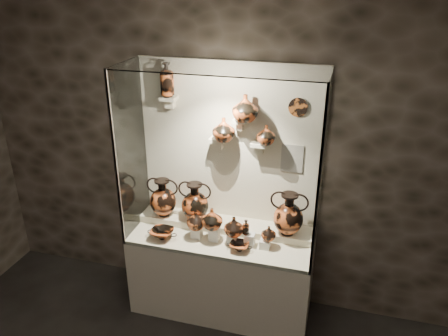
# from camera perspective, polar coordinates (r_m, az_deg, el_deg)

# --- Properties ---
(wall_back) EXTENTS (5.00, 0.02, 3.20)m
(wall_back) POSITION_cam_1_polar(r_m,az_deg,el_deg) (4.01, 0.86, 2.62)
(wall_back) COLOR #2D261C
(wall_back) RESTS_ON ground
(plinth) EXTENTS (1.70, 0.60, 0.80)m
(plinth) POSITION_cam_1_polar(r_m,az_deg,el_deg) (4.35, -0.35, -13.81)
(plinth) COLOR beige
(plinth) RESTS_ON floor
(front_tier) EXTENTS (1.68, 0.58, 0.03)m
(front_tier) POSITION_cam_1_polar(r_m,az_deg,el_deg) (4.10, -0.36, -9.24)
(front_tier) COLOR beige
(front_tier) RESTS_ON plinth
(rear_tier) EXTENTS (1.70, 0.25, 0.10)m
(rear_tier) POSITION_cam_1_polar(r_m,az_deg,el_deg) (4.23, 0.29, -7.59)
(rear_tier) COLOR beige
(rear_tier) RESTS_ON plinth
(back_panel) EXTENTS (1.70, 0.03, 1.60)m
(back_panel) POSITION_cam_1_polar(r_m,az_deg,el_deg) (4.01, 0.84, 2.59)
(back_panel) COLOR beige
(back_panel) RESTS_ON plinth
(glass_front) EXTENTS (1.70, 0.01, 1.60)m
(glass_front) POSITION_cam_1_polar(r_m,az_deg,el_deg) (3.47, -1.73, -1.00)
(glass_front) COLOR white
(glass_front) RESTS_ON plinth
(glass_left) EXTENTS (0.01, 0.60, 1.60)m
(glass_left) POSITION_cam_1_polar(r_m,az_deg,el_deg) (4.03, -12.06, 2.13)
(glass_left) COLOR white
(glass_left) RESTS_ON plinth
(glass_right) EXTENTS (0.01, 0.60, 1.60)m
(glass_right) POSITION_cam_1_polar(r_m,az_deg,el_deg) (3.61, 12.64, -0.58)
(glass_right) COLOR white
(glass_right) RESTS_ON plinth
(glass_top) EXTENTS (1.70, 0.60, 0.01)m
(glass_top) POSITION_cam_1_polar(r_m,az_deg,el_deg) (3.49, -0.43, 12.96)
(glass_top) COLOR white
(glass_top) RESTS_ON back_panel
(frame_post_left) EXTENTS (0.02, 0.02, 1.60)m
(frame_post_left) POSITION_cam_1_polar(r_m,az_deg,el_deg) (3.79, -13.94, 0.52)
(frame_post_left) COLOR gray
(frame_post_left) RESTS_ON plinth
(frame_post_right) EXTENTS (0.02, 0.02, 1.60)m
(frame_post_right) POSITION_cam_1_polar(r_m,az_deg,el_deg) (3.35, 12.19, -2.58)
(frame_post_right) COLOR gray
(frame_post_right) RESTS_ON plinth
(pedestal_a) EXTENTS (0.09, 0.09, 0.10)m
(pedestal_a) POSITION_cam_1_polar(r_m,az_deg,el_deg) (4.08, -3.56, -8.38)
(pedestal_a) COLOR silver
(pedestal_a) RESTS_ON front_tier
(pedestal_b) EXTENTS (0.09, 0.09, 0.13)m
(pedestal_b) POSITION_cam_1_polar(r_m,az_deg,el_deg) (4.03, -1.25, -8.56)
(pedestal_b) COLOR silver
(pedestal_b) RESTS_ON front_tier
(pedestal_c) EXTENTS (0.09, 0.09, 0.09)m
(pedestal_c) POSITION_cam_1_polar(r_m,az_deg,el_deg) (4.00, 1.11, -9.16)
(pedestal_c) COLOR silver
(pedestal_c) RESTS_ON front_tier
(pedestal_d) EXTENTS (0.09, 0.09, 0.12)m
(pedestal_d) POSITION_cam_1_polar(r_m,az_deg,el_deg) (3.97, 3.38, -9.30)
(pedestal_d) COLOR silver
(pedestal_d) RESTS_ON front_tier
(pedestal_e) EXTENTS (0.09, 0.09, 0.08)m
(pedestal_e) POSITION_cam_1_polar(r_m,az_deg,el_deg) (3.96, 5.38, -9.82)
(pedestal_e) COLOR silver
(pedestal_e) RESTS_ON front_tier
(bracket_ul) EXTENTS (0.14, 0.12, 0.04)m
(bracket_ul) POSITION_cam_1_polar(r_m,az_deg,el_deg) (3.97, -7.20, 9.03)
(bracket_ul) COLOR beige
(bracket_ul) RESTS_ON back_panel
(bracket_ca) EXTENTS (0.14, 0.12, 0.04)m
(bracket_ca) POSITION_cam_1_polar(r_m,az_deg,el_deg) (3.93, -0.84, 3.70)
(bracket_ca) COLOR beige
(bracket_ca) RESTS_ON back_panel
(bracket_cb) EXTENTS (0.10, 0.12, 0.04)m
(bracket_cb) POSITION_cam_1_polar(r_m,az_deg,el_deg) (3.82, 2.04, 6.23)
(bracket_cb) COLOR beige
(bracket_cb) RESTS_ON back_panel
(bracket_cc) EXTENTS (0.14, 0.12, 0.04)m
(bracket_cc) POSITION_cam_1_polar(r_m,az_deg,el_deg) (3.85, 4.60, 3.16)
(bracket_cc) COLOR beige
(bracket_cc) RESTS_ON back_panel
(amphora_left) EXTENTS (0.39, 0.39, 0.38)m
(amphora_left) POSITION_cam_1_polar(r_m,az_deg,el_deg) (4.26, -7.97, -3.83)
(amphora_left) COLOR #CB5926
(amphora_left) RESTS_ON rear_tier
(amphora_mid) EXTENTS (0.38, 0.38, 0.39)m
(amphora_mid) POSITION_cam_1_polar(r_m,az_deg,el_deg) (4.15, -3.81, -4.41)
(amphora_mid) COLOR #BB4E21
(amphora_mid) RESTS_ON rear_tier
(amphora_right) EXTENTS (0.34, 0.34, 0.41)m
(amphora_right) POSITION_cam_1_polar(r_m,az_deg,el_deg) (3.96, 8.44, -5.95)
(amphora_right) COLOR #CB5926
(amphora_right) RESTS_ON rear_tier
(jug_a) EXTENTS (0.22, 0.22, 0.18)m
(jug_a) POSITION_cam_1_polar(r_m,az_deg,el_deg) (4.00, -3.69, -6.80)
(jug_a) COLOR #CB5926
(jug_a) RESTS_ON pedestal_a
(jug_b) EXTENTS (0.22, 0.22, 0.20)m
(jug_b) POSITION_cam_1_polar(r_m,az_deg,el_deg) (3.94, -1.57, -6.62)
(jug_b) COLOR #BB4E21
(jug_b) RESTS_ON pedestal_b
(jug_c) EXTENTS (0.23, 0.23, 0.19)m
(jug_c) POSITION_cam_1_polar(r_m,az_deg,el_deg) (3.91, 1.31, -7.62)
(jug_c) COLOR #CB5926
(jug_c) RESTS_ON pedestal_c
(jug_e) EXTENTS (0.16, 0.16, 0.14)m
(jug_e) POSITION_cam_1_polar(r_m,az_deg,el_deg) (3.91, 5.85, -8.44)
(jug_e) COLOR #CB5926
(jug_e) RESTS_ON pedestal_e
(lekythos_small) EXTENTS (0.08, 0.08, 0.16)m
(lekythos_small) POSITION_cam_1_polar(r_m,az_deg,el_deg) (3.88, 2.88, -7.62)
(lekythos_small) COLOR #BB4E21
(lekythos_small) RESTS_ON pedestal_d
(kylix_left) EXTENTS (0.33, 0.31, 0.11)m
(kylix_left) POSITION_cam_1_polar(r_m,az_deg,el_deg) (4.10, -8.08, -8.41)
(kylix_left) COLOR #BB4E21
(kylix_left) RESTS_ON front_tier
(kylix_right) EXTENTS (0.26, 0.24, 0.09)m
(kylix_right) POSITION_cam_1_polar(r_m,az_deg,el_deg) (3.91, 2.04, -10.13)
(kylix_right) COLOR #CB5926
(kylix_right) RESTS_ON front_tier
(lekythos_tall) EXTENTS (0.15, 0.15, 0.33)m
(lekythos_tall) POSITION_cam_1_polar(r_m,az_deg,el_deg) (3.91, -7.46, 11.57)
(lekythos_tall) COLOR #CB5926
(lekythos_tall) RESTS_ON bracket_ul
(ovoid_vase_a) EXTENTS (0.21, 0.21, 0.21)m
(ovoid_vase_a) POSITION_cam_1_polar(r_m,az_deg,el_deg) (3.82, -0.03, 5.07)
(ovoid_vase_a) COLOR #BB4E21
(ovoid_vase_a) RESTS_ON bracket_ca
(ovoid_vase_b) EXTENTS (0.23, 0.23, 0.23)m
(ovoid_vase_b) POSITION_cam_1_polar(r_m,az_deg,el_deg) (3.71, 2.80, 7.83)
(ovoid_vase_b) COLOR #BB4E21
(ovoid_vase_b) RESTS_ON bracket_cb
(ovoid_vase_c) EXTENTS (0.19, 0.19, 0.17)m
(ovoid_vase_c) POSITION_cam_1_polar(r_m,az_deg,el_deg) (3.77, 5.52, 4.35)
(ovoid_vase_c) COLOR #BB4E21
(ovoid_vase_c) RESTS_ON bracket_cc
(wall_plate) EXTENTS (0.16, 0.02, 0.16)m
(wall_plate) POSITION_cam_1_polar(r_m,az_deg,el_deg) (3.74, 9.66, 7.82)
(wall_plate) COLOR #AD5622
(wall_plate) RESTS_ON back_panel
(info_placard) EXTENTS (0.19, 0.01, 0.26)m
(info_placard) POSITION_cam_1_polar(r_m,az_deg,el_deg) (3.91, 8.88, 1.24)
(info_placard) COLOR beige
(info_placard) RESTS_ON back_panel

